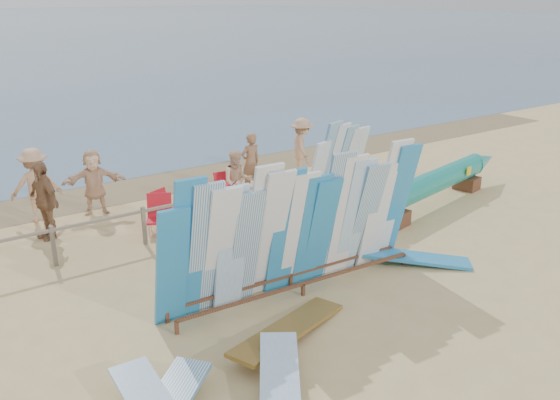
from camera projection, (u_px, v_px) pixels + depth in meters
ground at (208, 296)px, 11.23m from camera, size 160.00×160.00×0.00m
wet_sand_strip at (87, 195)px, 16.81m from camera, size 40.00×2.60×0.01m
fence at (144, 218)px, 13.35m from camera, size 12.08×0.08×0.90m
main_surfboard_rack at (298, 231)px, 11.02m from camera, size 5.50×1.02×2.76m
side_surfboard_rack at (335, 173)px, 14.86m from camera, size 2.32×1.16×2.59m
outrigger_canoe at (435, 183)px, 15.80m from camera, size 7.01×2.05×1.00m
vendor_table at (290, 258)px, 11.98m from camera, size 0.92×0.74×1.07m
flat_board_d at (406, 263)px, 12.59m from camera, size 2.41×2.18×0.31m
flat_board_c at (289, 337)px, 9.87m from camera, size 2.72×1.47×0.33m
beach_chair_left at (160, 222)px, 14.11m from camera, size 0.79×0.80×0.92m
beach_chair_right at (166, 212)px, 14.84m from camera, size 0.68×0.69×0.80m
stroller at (227, 198)px, 15.34m from camera, size 0.60×0.81×1.04m
beachgoer_7 at (251, 163)px, 16.82m from camera, size 0.66×0.39×1.74m
beachgoer_5 at (94, 182)px, 15.21m from camera, size 1.65×0.93×1.70m
beachgoer_3 at (36, 185)px, 14.64m from camera, size 1.28×0.70×1.88m
beachgoer_4 at (44, 200)px, 13.61m from camera, size 0.75×1.17×1.85m
beachgoer_extra_0 at (302, 148)px, 18.17m from camera, size 0.91×1.30×1.86m
beachgoer_8 at (237, 182)px, 15.28m from camera, size 0.89×0.68×1.65m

